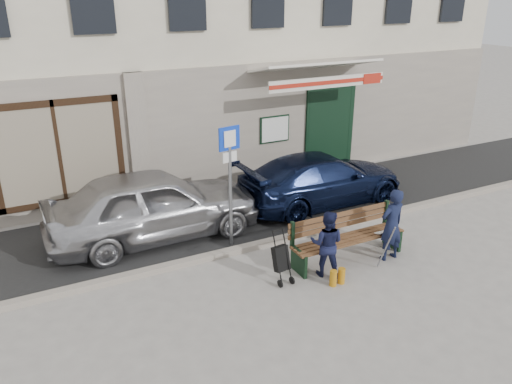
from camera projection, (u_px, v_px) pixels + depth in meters
ground at (293, 284)px, 9.01m from camera, size 80.00×80.00×0.00m
asphalt_lane at (224, 219)px, 11.57m from camera, size 60.00×3.20×0.01m
curb at (255, 246)px, 10.23m from camera, size 60.00×0.18×0.12m
car_silver at (154, 204)px, 10.45m from camera, size 4.46×1.83×1.51m
car_navy at (322, 179)px, 12.24m from camera, size 4.38×1.89×1.26m
parking_sign at (230, 168)px, 9.79m from camera, size 0.46×0.12×2.52m
bench at (346, 239)px, 9.65m from camera, size 2.40×1.17×0.98m
man at (392, 225)px, 9.60m from camera, size 0.55×0.38×1.46m
woman at (327, 244)px, 9.08m from camera, size 0.79×0.77×1.28m
stroller at (281, 259)px, 8.94m from camera, size 0.31×0.42×0.98m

